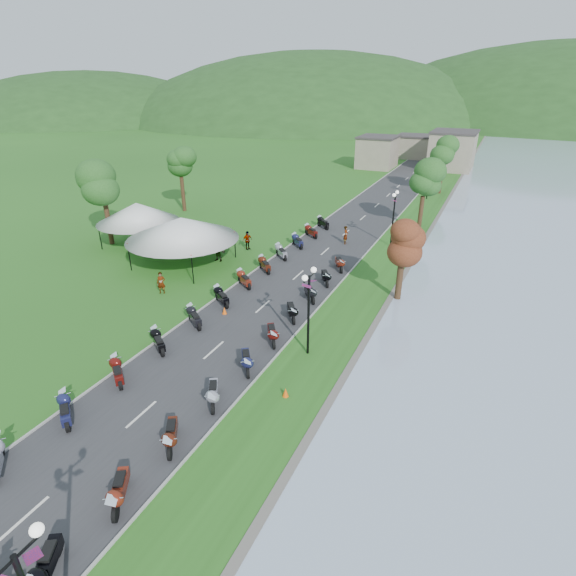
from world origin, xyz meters
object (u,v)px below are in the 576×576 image
at_px(pedestrian_a, 163,293).
at_px(pedestrian_b, 227,246).
at_px(pedestrian_c, 184,249).
at_px(vendor_tent_main, 183,241).

relative_size(pedestrian_a, pedestrian_b, 0.98).
xyz_separation_m(pedestrian_a, pedestrian_c, (-4.24, 8.21, 0.00)).
bearing_deg(pedestrian_b, pedestrian_a, 109.09).
distance_m(vendor_tent_main, pedestrian_c, 4.09).
bearing_deg(vendor_tent_main, pedestrian_c, 128.72).
bearing_deg(pedestrian_c, pedestrian_a, 20.57).
height_order(vendor_tent_main, pedestrian_a, vendor_tent_main).
height_order(pedestrian_a, pedestrian_b, pedestrian_b).
relative_size(pedestrian_a, pedestrian_c, 0.84).
bearing_deg(pedestrian_b, pedestrian_c, 52.34).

